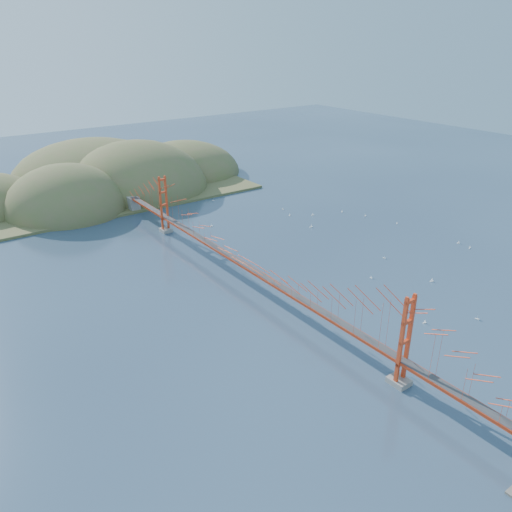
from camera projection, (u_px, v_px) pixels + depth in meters
ground at (250, 287)px, 80.34m from camera, size 320.00×320.00×0.00m
bridge at (249, 246)px, 77.60m from camera, size 2.20×94.40×12.00m
far_headlands at (108, 187)px, 132.15m from camera, size 84.00×58.00×25.00m
sailboat_16 at (311, 227)px, 104.78m from camera, size 0.66×0.65×0.74m
sailboat_8 at (290, 215)px, 111.41m from camera, size 0.62×0.62×0.67m
sailboat_1 at (384, 258)px, 90.34m from camera, size 0.51×0.54×0.60m
sailboat_9 at (342, 211)px, 113.62m from camera, size 0.64×0.64×0.67m
sailboat_12 at (213, 200)px, 121.30m from camera, size 0.54×0.50×0.60m
sailboat_13 at (470, 248)px, 94.46m from camera, size 0.63×0.60×0.71m
sailboat_14 at (371, 277)px, 83.10m from camera, size 0.42×0.49×0.56m
sailboat_7 at (313, 215)px, 111.56m from camera, size 0.59×0.58×0.66m
sailboat_15 at (283, 209)px, 115.30m from camera, size 0.56×0.57×0.64m
sailboat_17 at (365, 216)px, 111.03m from camera, size 0.63×0.61×0.71m
sailboat_11 at (459, 243)px, 96.71m from camera, size 0.65×0.65×0.68m
sailboat_2 at (432, 281)px, 81.90m from camera, size 0.64×0.64×0.69m
sailboat_6 at (425, 322)px, 70.18m from camera, size 0.54×0.54×0.60m
sailboat_4 at (397, 223)px, 106.73m from camera, size 0.54×0.54×0.56m
sailboat_3 at (212, 226)px, 105.20m from camera, size 0.61×0.50×0.72m
sailboat_10 at (477, 318)px, 71.11m from camera, size 0.56×0.59×0.66m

